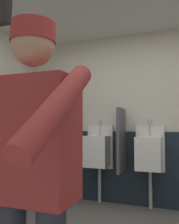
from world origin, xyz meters
name	(u,v)px	position (x,y,z in m)	size (l,w,h in m)	color
wall_back	(143,118)	(0.00, 1.91, 1.26)	(4.31, 0.12, 2.53)	beige
wainscot_band_back	(143,169)	(0.00, 1.83, 0.53)	(3.71, 0.03, 1.06)	#19232D
urinal_left	(98,151)	(-0.64, 1.69, 0.78)	(0.40, 0.34, 1.24)	white
urinal_middle	(149,153)	(0.11, 1.69, 0.78)	(0.40, 0.34, 1.24)	white
privacy_divider_panel	(121,140)	(-0.27, 1.62, 0.95)	(0.04, 0.40, 0.90)	#4C4C51
person	(30,165)	(-0.14, -0.76, 0.97)	(0.65, 0.60, 1.66)	#2D3342
cell_phone	(0,4)	(0.11, -1.26, 1.47)	(0.06, 0.02, 0.11)	black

